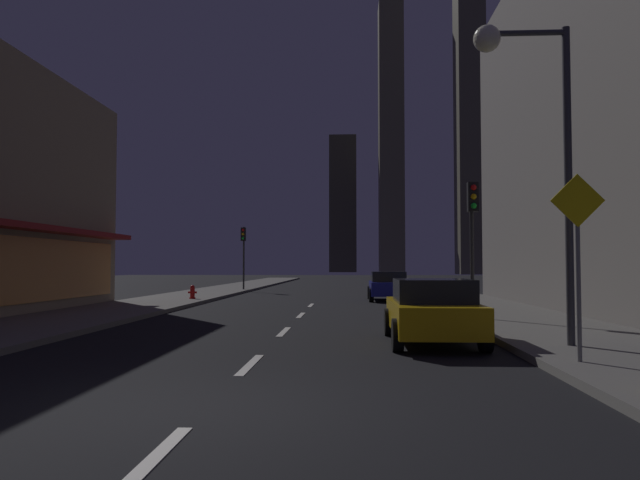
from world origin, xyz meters
name	(u,v)px	position (x,y,z in m)	size (l,w,h in m)	color
ground_plane	(325,293)	(0.00, 32.00, -0.05)	(78.00, 136.00, 0.10)	black
sidewalk_right	(432,291)	(7.00, 32.00, 0.07)	(4.00, 76.00, 0.15)	#605E59
sidewalk_left	(220,291)	(-7.00, 32.00, 0.07)	(4.00, 76.00, 0.15)	#605E59
lane_marking_center	(284,332)	(0.00, 8.40, 0.01)	(0.16, 23.00, 0.01)	silver
skyscraper_distant_tall	(343,205)	(-0.50, 147.68, 17.63)	(6.97, 7.82, 35.26)	#3F3C2F
skyscraper_distant_mid	(391,138)	(11.13, 133.16, 31.91)	(5.75, 7.03, 63.82)	#5F5B47
skyscraper_distant_short	(469,82)	(25.26, 111.15, 38.25)	(5.33, 6.80, 76.50)	#534F3E
car_parked_near	(432,310)	(3.60, 6.28, 0.74)	(1.98, 4.24, 1.45)	gold
car_parked_far	(388,286)	(3.60, 22.64, 0.74)	(1.98, 4.24, 1.45)	navy
fire_hydrant_far_left	(192,292)	(-5.90, 21.15, 0.45)	(0.42, 0.30, 0.65)	red
traffic_light_near_right	(473,219)	(5.50, 11.15, 3.19)	(0.32, 0.48, 4.20)	#2D2D2D
traffic_light_far_left	(243,244)	(-5.50, 32.43, 3.19)	(0.32, 0.48, 4.20)	#2D2D2D
street_lamp_right	(526,104)	(5.38, 5.00, 5.07)	(1.96, 0.56, 6.58)	#38383D
pedestrian_crossing_sign	(578,250)	(5.60, 2.93, 2.02)	(0.91, 0.08, 3.15)	slate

